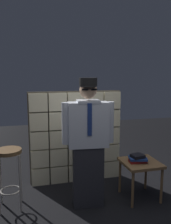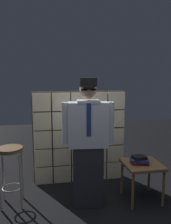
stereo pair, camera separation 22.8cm
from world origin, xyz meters
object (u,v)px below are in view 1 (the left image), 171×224
(book_stack, at_px, (138,159))
(side_table, at_px, (140,166))
(bar_stool, at_px, (9,165))
(standing_person, at_px, (88,141))

(book_stack, bearing_deg, side_table, 16.05)
(side_table, height_order, book_stack, book_stack)
(bar_stool, bearing_deg, side_table, -6.15)
(side_table, relative_size, book_stack, 1.95)
(bar_stool, height_order, side_table, bar_stool)
(standing_person, bearing_deg, book_stack, 4.25)
(bar_stool, height_order, book_stack, bar_stool)
(book_stack, bearing_deg, standing_person, 178.26)
(standing_person, bearing_deg, side_table, 5.52)
(bar_stool, relative_size, side_table, 1.49)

